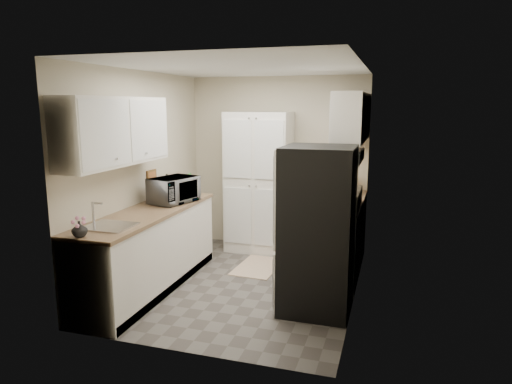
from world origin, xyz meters
TOP-DOWN VIEW (x-y plane):
  - ground at (0.00, 0.00)m, footprint 3.20×3.20m
  - room_shell at (-0.02, -0.01)m, footprint 2.64×3.24m
  - pantry_cabinet at (-0.20, 1.32)m, footprint 0.90×0.55m
  - base_cabinet_left at (-0.99, -0.43)m, footprint 0.60×2.30m
  - countertop_left at (-0.99, -0.43)m, footprint 0.63×2.33m
  - base_cabinet_right at (0.99, 1.19)m, footprint 0.60×0.80m
  - countertop_right at (0.99, 1.19)m, footprint 0.63×0.83m
  - electric_range at (0.97, 0.39)m, footprint 0.71×0.78m
  - refrigerator at (0.94, -0.41)m, footprint 0.70×0.72m
  - microwave at (-0.91, 0.07)m, footprint 0.53×0.65m
  - wine_bottle at (-1.14, 0.33)m, footprint 0.07×0.07m
  - flower_vase at (-1.05, -1.52)m, footprint 0.18×0.18m
  - cutting_board at (-0.97, 0.67)m, footprint 0.06×0.21m
  - toaster_oven at (0.96, 1.34)m, footprint 0.35×0.43m
  - fruit_basket at (0.98, 1.32)m, footprint 0.33×0.33m
  - kitchen_mat at (0.01, 0.60)m, footprint 0.56×0.85m

SIDE VIEW (x-z plane):
  - ground at x=0.00m, z-range 0.00..0.00m
  - kitchen_mat at x=0.01m, z-range 0.00..0.01m
  - base_cabinet_left at x=-0.99m, z-range 0.00..0.88m
  - base_cabinet_right at x=0.99m, z-range 0.00..0.88m
  - electric_range at x=0.97m, z-range -0.09..1.04m
  - refrigerator at x=0.94m, z-range 0.00..1.70m
  - countertop_left at x=-0.99m, z-range 0.88..0.92m
  - countertop_right at x=0.99m, z-range 0.88..0.92m
  - flower_vase at x=-1.05m, z-range 0.92..1.07m
  - pantry_cabinet at x=-0.20m, z-range 0.00..2.00m
  - toaster_oven at x=0.96m, z-range 0.92..1.16m
  - cutting_board at x=-0.97m, z-range 0.92..1.19m
  - wine_bottle at x=-1.14m, z-range 0.92..1.20m
  - microwave at x=-0.91m, z-range 0.92..1.23m
  - fruit_basket at x=0.98m, z-range 1.16..1.28m
  - room_shell at x=-0.02m, z-range 0.37..2.89m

